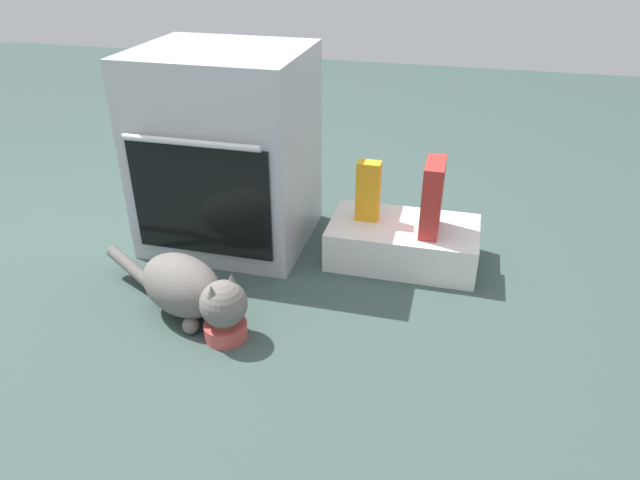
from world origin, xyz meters
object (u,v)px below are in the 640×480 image
at_px(pantry_cabinet, 403,242).
at_px(cereal_box, 432,198).
at_px(cat, 189,289).
at_px(oven, 227,150).
at_px(food_bowl, 226,329).
at_px(juice_carton, 368,191).

xyz_separation_m(pantry_cabinet, cereal_box, (0.10, -0.03, 0.22)).
bearing_deg(cat, oven, 122.12).
bearing_deg(food_bowl, oven, 109.40).
xyz_separation_m(oven, cereal_box, (0.83, -0.04, -0.09)).
relative_size(pantry_cabinet, cereal_box, 2.07).
relative_size(pantry_cabinet, cat, 0.88).
bearing_deg(food_bowl, cat, 155.42).
height_order(pantry_cabinet, cat, cat).
bearing_deg(cereal_box, food_bowl, -134.44).
bearing_deg(cat, cereal_box, 60.28).
relative_size(food_bowl, juice_carton, 0.59).
height_order(pantry_cabinet, food_bowl, pantry_cabinet).
xyz_separation_m(cat, juice_carton, (0.50, 0.58, 0.16)).
height_order(oven, cereal_box, oven).
bearing_deg(pantry_cabinet, oven, 178.53).
height_order(oven, juice_carton, oven).
bearing_deg(juice_carton, cat, -130.74).
height_order(cat, cereal_box, cereal_box).
distance_m(food_bowl, cat, 0.19).
relative_size(oven, juice_carton, 3.29).
height_order(food_bowl, juice_carton, juice_carton).
height_order(pantry_cabinet, cereal_box, cereal_box).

